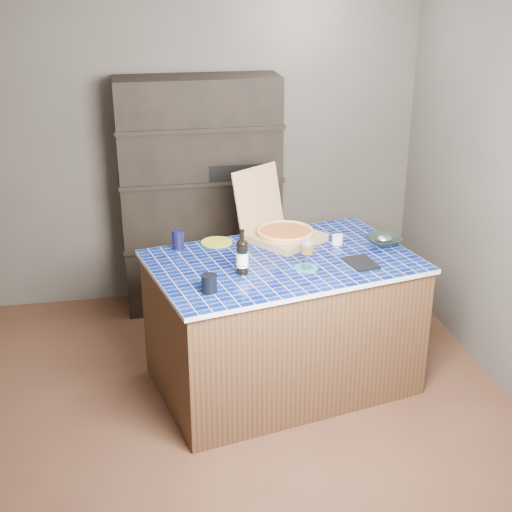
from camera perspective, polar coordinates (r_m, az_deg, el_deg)
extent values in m
plane|color=#4E3321|center=(4.51, -1.87, -12.15)|extent=(3.50, 3.50, 0.00)
plane|color=#504C46|center=(5.60, -4.82, 8.89)|extent=(3.50, 0.00, 3.50)
plane|color=#504C46|center=(2.39, 4.32, -10.95)|extent=(3.50, 0.00, 3.50)
cube|color=black|center=(5.48, -4.45, 4.81)|extent=(1.20, 0.40, 1.80)
cube|color=black|center=(5.40, -1.81, 7.08)|extent=(0.40, 0.32, 0.12)
cube|color=#4E321E|center=(4.55, 2.11, -5.52)|extent=(1.73, 1.29, 0.84)
cube|color=#050F4F|center=(4.37, 2.19, -0.46)|extent=(1.77, 1.33, 0.03)
cube|color=#A07052|center=(4.65, 2.33, 1.51)|extent=(0.56, 0.56, 0.05)
cube|color=#A07052|center=(4.73, 0.18, 4.73)|extent=(0.38, 0.31, 0.40)
cylinder|color=tan|center=(4.64, 2.34, 1.84)|extent=(0.37, 0.37, 0.01)
cylinder|color=maroon|center=(4.64, 2.34, 1.97)|extent=(0.33, 0.33, 0.01)
torus|color=tan|center=(4.63, 2.34, 2.02)|extent=(0.38, 0.38, 0.02)
cylinder|color=black|center=(4.13, -1.11, -0.19)|extent=(0.07, 0.07, 0.19)
ellipsoid|color=black|center=(4.10, -1.12, 1.03)|extent=(0.07, 0.07, 0.04)
cylinder|color=black|center=(4.08, -1.12, 1.62)|extent=(0.03, 0.03, 0.08)
cylinder|color=white|center=(4.13, -1.11, -0.30)|extent=(0.07, 0.07, 0.09)
cylinder|color=#4699EE|center=(4.15, -1.11, -0.65)|extent=(0.07, 0.07, 0.01)
cylinder|color=#4699EE|center=(4.12, -1.11, 0.27)|extent=(0.07, 0.07, 0.01)
cylinder|color=#177178|center=(4.24, 4.03, -0.96)|extent=(0.14, 0.14, 0.01)
cylinder|color=white|center=(4.24, 4.04, -0.89)|extent=(0.07, 0.07, 0.01)
cylinder|color=white|center=(4.22, 4.05, -0.35)|extent=(0.01, 0.01, 0.08)
ellipsoid|color=white|center=(4.19, 4.09, 0.77)|extent=(0.09, 0.09, 0.12)
cylinder|color=#C3871F|center=(4.19, 4.08, 0.63)|extent=(0.07, 0.07, 0.05)
cylinder|color=white|center=(4.18, 4.09, 1.04)|extent=(0.07, 0.07, 0.02)
cylinder|color=black|center=(3.93, -3.77, -2.21)|extent=(0.09, 0.09, 0.10)
cube|color=black|center=(4.33, 8.41, -0.55)|extent=(0.19, 0.24, 0.02)
imported|color=black|center=(4.65, 10.22, 1.21)|extent=(0.24, 0.24, 0.05)
ellipsoid|color=#A6A4AF|center=(4.65, 10.24, 1.37)|extent=(0.11, 0.09, 0.05)
cylinder|color=silver|center=(4.62, 6.53, 1.32)|extent=(0.07, 0.07, 0.06)
cylinder|color=black|center=(4.53, -6.25, 1.31)|extent=(0.08, 0.08, 0.12)
cylinder|color=#A7AC24|center=(4.63, -3.16, 1.11)|extent=(0.20, 0.20, 0.01)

